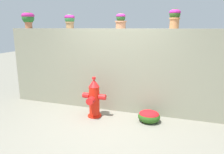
{
  "coord_description": "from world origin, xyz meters",
  "views": [
    {
      "loc": [
        1.38,
        -3.57,
        2.0
      ],
      "look_at": [
        -0.12,
        1.06,
        0.85
      ],
      "focal_mm": 34.02,
      "sensor_mm": 36.0,
      "label": 1
    }
  ],
  "objects_px": {
    "fire_hydrant": "(94,99)",
    "flower_bush_left": "(149,116)",
    "potted_plant_2": "(121,20)",
    "potted_plant_1": "(70,20)",
    "potted_plant_0": "(28,18)",
    "potted_plant_3": "(175,17)"
  },
  "relations": [
    {
      "from": "potted_plant_3",
      "to": "potted_plant_2",
      "type": "bearing_deg",
      "value": -179.38
    },
    {
      "from": "fire_hydrant",
      "to": "flower_bush_left",
      "type": "height_order",
      "value": "fire_hydrant"
    },
    {
      "from": "potted_plant_2",
      "to": "flower_bush_left",
      "type": "relative_size",
      "value": 0.73
    },
    {
      "from": "potted_plant_1",
      "to": "flower_bush_left",
      "type": "bearing_deg",
      "value": -15.33
    },
    {
      "from": "potted_plant_1",
      "to": "potted_plant_2",
      "type": "relative_size",
      "value": 1.01
    },
    {
      "from": "potted_plant_2",
      "to": "potted_plant_3",
      "type": "xyz_separation_m",
      "value": [
        1.18,
        0.01,
        0.06
      ]
    },
    {
      "from": "fire_hydrant",
      "to": "potted_plant_2",
      "type": "bearing_deg",
      "value": 55.49
    },
    {
      "from": "potted_plant_0",
      "to": "fire_hydrant",
      "type": "xyz_separation_m",
      "value": [
        2.13,
        -0.66,
        -1.81
      ]
    },
    {
      "from": "potted_plant_2",
      "to": "flower_bush_left",
      "type": "xyz_separation_m",
      "value": [
        0.8,
        -0.53,
        -2.01
      ]
    },
    {
      "from": "potted_plant_0",
      "to": "potted_plant_2",
      "type": "xyz_separation_m",
      "value": [
        2.56,
        -0.03,
        -0.08
      ]
    },
    {
      "from": "potted_plant_2",
      "to": "fire_hydrant",
      "type": "xyz_separation_m",
      "value": [
        -0.43,
        -0.63,
        -1.72
      ]
    },
    {
      "from": "potted_plant_0",
      "to": "fire_hydrant",
      "type": "height_order",
      "value": "potted_plant_0"
    },
    {
      "from": "potted_plant_0",
      "to": "potted_plant_1",
      "type": "relative_size",
      "value": 1.23
    },
    {
      "from": "potted_plant_3",
      "to": "fire_hydrant",
      "type": "relative_size",
      "value": 0.44
    },
    {
      "from": "potted_plant_2",
      "to": "potted_plant_0",
      "type": "bearing_deg",
      "value": 179.24
    },
    {
      "from": "flower_bush_left",
      "to": "potted_plant_3",
      "type": "bearing_deg",
      "value": 55.21
    },
    {
      "from": "potted_plant_0",
      "to": "flower_bush_left",
      "type": "height_order",
      "value": "potted_plant_0"
    },
    {
      "from": "fire_hydrant",
      "to": "potted_plant_0",
      "type": "bearing_deg",
      "value": 162.73
    },
    {
      "from": "potted_plant_3",
      "to": "flower_bush_left",
      "type": "distance_m",
      "value": 2.18
    },
    {
      "from": "potted_plant_1",
      "to": "fire_hydrant",
      "type": "height_order",
      "value": "potted_plant_1"
    },
    {
      "from": "potted_plant_3",
      "to": "flower_bush_left",
      "type": "xyz_separation_m",
      "value": [
        -0.38,
        -0.54,
        -2.08
      ]
    },
    {
      "from": "potted_plant_1",
      "to": "potted_plant_0",
      "type": "bearing_deg",
      "value": -179.06
    }
  ]
}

